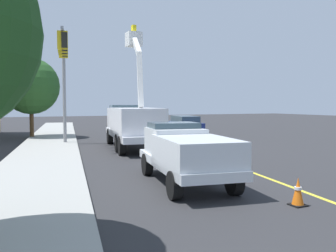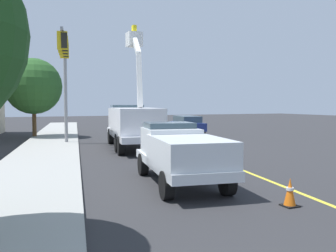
# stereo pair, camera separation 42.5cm
# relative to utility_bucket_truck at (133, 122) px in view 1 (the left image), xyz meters

# --- Properties ---
(ground) EXTENTS (120.00, 120.00, 0.00)m
(ground) POSITION_rel_utility_bucket_truck_xyz_m (0.08, -3.30, -1.63)
(ground) COLOR #2D2D30
(sidewalk_far_side) EXTENTS (59.88, 12.35, 0.12)m
(sidewalk_far_side) POSITION_rel_utility_bucket_truck_xyz_m (1.31, 4.97, -1.57)
(sidewalk_far_side) COLOR #9E9E99
(sidewalk_far_side) RESTS_ON ground
(lane_centre_stripe) EXTENTS (49.48, 7.48, 0.01)m
(lane_centre_stripe) POSITION_rel_utility_bucket_truck_xyz_m (0.08, -3.30, -1.63)
(lane_centre_stripe) COLOR yellow
(lane_centre_stripe) RESTS_ON ground
(utility_bucket_truck) EXTENTS (8.48, 3.67, 7.79)m
(utility_bucket_truck) POSITION_rel_utility_bucket_truck_xyz_m (0.00, 0.00, 0.00)
(utility_bucket_truck) COLOR white
(utility_bucket_truck) RESTS_ON ground
(service_pickup_truck) EXTENTS (5.85, 2.90, 2.06)m
(service_pickup_truck) POSITION_rel_utility_bucket_truck_xyz_m (-10.26, 1.52, -0.51)
(service_pickup_truck) COLOR silver
(service_pickup_truck) RESTS_ON ground
(passing_minivan) EXTENTS (5.03, 2.58, 1.69)m
(passing_minivan) POSITION_rel_utility_bucket_truck_xyz_m (7.19, -7.33, -0.66)
(passing_minivan) COLOR navy
(passing_minivan) RESTS_ON ground
(traffic_cone_leading) EXTENTS (0.40, 0.40, 0.78)m
(traffic_cone_leading) POSITION_rel_utility_bucket_truck_xyz_m (-13.84, -0.07, -1.25)
(traffic_cone_leading) COLOR black
(traffic_cone_leading) RESTS_ON ground
(traffic_cone_mid_front) EXTENTS (0.40, 0.40, 0.69)m
(traffic_cone_mid_front) POSITION_rel_utility_bucket_truck_xyz_m (-4.92, -1.08, -1.29)
(traffic_cone_mid_front) COLOR black
(traffic_cone_mid_front) RESTS_ON ground
(traffic_cone_mid_rear) EXTENTS (0.40, 0.40, 0.84)m
(traffic_cone_mid_rear) POSITION_rel_utility_bucket_truck_xyz_m (3.26, -2.62, -1.22)
(traffic_cone_mid_rear) COLOR black
(traffic_cone_mid_rear) RESTS_ON ground
(traffic_signal_mast) EXTENTS (5.78, 1.14, 7.74)m
(traffic_signal_mast) POSITION_rel_utility_bucket_truck_xyz_m (2.23, 3.80, 3.80)
(traffic_signal_mast) COLOR gray
(traffic_signal_mast) RESTS_ON ground
(street_tree_right) EXTENTS (4.53, 4.53, 6.46)m
(street_tree_right) POSITION_rel_utility_bucket_truck_xyz_m (9.58, 5.38, 2.56)
(street_tree_right) COLOR brown
(street_tree_right) RESTS_ON ground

